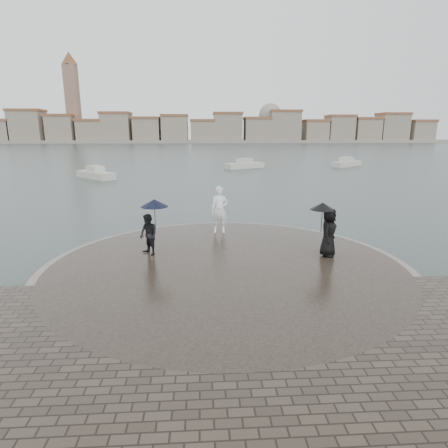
{
  "coord_description": "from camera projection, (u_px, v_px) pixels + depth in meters",
  "views": [
    {
      "loc": [
        -0.81,
        -8.53,
        4.75
      ],
      "look_at": [
        0.0,
        4.8,
        1.45
      ],
      "focal_mm": 30.0,
      "sensor_mm": 36.0,
      "label": 1
    }
  ],
  "objects": [
    {
      "name": "kerb_ring",
      "position": [
        226.0,
        270.0,
        12.81
      ],
      "size": [
        12.5,
        12.5,
        0.32
      ],
      "primitive_type": "cylinder",
      "color": "gray",
      "rests_on": "ground"
    },
    {
      "name": "boats",
      "position": [
        241.0,
        167.0,
        47.34
      ],
      "size": [
        36.69,
        16.91,
        1.5
      ],
      "color": "beige",
      "rests_on": "ground"
    },
    {
      "name": "far_skyline",
      "position": [
        188.0,
        130.0,
        163.48
      ],
      "size": [
        260.0,
        20.0,
        37.0
      ],
      "color": "gray",
      "rests_on": "ground"
    },
    {
      "name": "statue",
      "position": [
        220.0,
        210.0,
        16.54
      ],
      "size": [
        0.8,
        0.57,
        2.07
      ],
      "primitive_type": "imported",
      "rotation": [
        0.0,
        0.0,
        -0.1
      ],
      "color": "white",
      "rests_on": "quay_tip"
    },
    {
      "name": "visitor_left",
      "position": [
        150.0,
        225.0,
        13.54
      ],
      "size": [
        1.22,
        1.08,
        2.04
      ],
      "color": "black",
      "rests_on": "quay_tip"
    },
    {
      "name": "visitor_right",
      "position": [
        327.0,
        227.0,
        13.4
      ],
      "size": [
        1.17,
        1.07,
        1.95
      ],
      "color": "black",
      "rests_on": "quay_tip"
    },
    {
      "name": "quay_tip",
      "position": [
        226.0,
        269.0,
        12.8
      ],
      "size": [
        11.9,
        11.9,
        0.36
      ],
      "primitive_type": "cylinder",
      "color": "#2D261E",
      "rests_on": "ground"
    },
    {
      "name": "ground",
      "position": [
        235.0,
        325.0,
        9.45
      ],
      "size": [
        400.0,
        400.0,
        0.0
      ],
      "primitive_type": "plane",
      "color": "#2B3835",
      "rests_on": "ground"
    }
  ]
}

